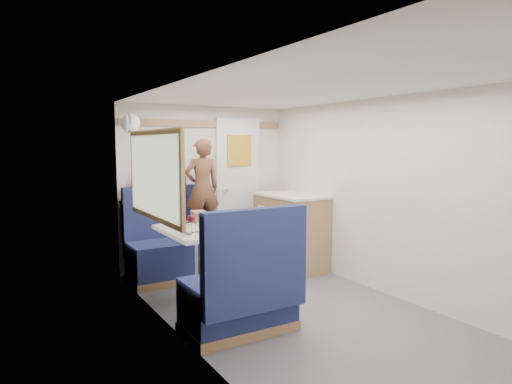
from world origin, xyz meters
TOP-DOWN VIEW (x-y plane):
  - floor at (0.00, 0.00)m, footprint 4.50×4.50m
  - ceiling at (0.00, 0.00)m, footprint 4.50×4.50m
  - wall_back at (0.00, 2.25)m, footprint 2.20×0.02m
  - wall_left at (-1.10, 0.00)m, footprint 0.02×4.50m
  - wall_right at (1.10, 0.00)m, footprint 0.02×4.50m
  - oak_trim_low at (0.00, 2.23)m, footprint 2.15×0.02m
  - oak_trim_high at (0.00, 2.23)m, footprint 2.15×0.02m
  - side_window at (-1.08, 1.00)m, footprint 0.04×1.30m
  - rear_door at (0.45, 2.22)m, footprint 0.62×0.12m
  - dinette_table at (-0.65, 1.00)m, footprint 0.62×0.92m
  - bench_far at (-0.65, 1.86)m, footprint 0.90×0.59m
  - bench_near at (-0.65, 0.14)m, footprint 0.90×0.59m
  - ledge at (-0.65, 2.12)m, footprint 0.90×0.14m
  - dome_light at (-1.04, 1.85)m, footprint 0.20×0.20m
  - galley_counter at (0.82, 1.55)m, footprint 0.57×0.92m
  - person at (-0.23, 1.84)m, footprint 0.44×0.30m
  - duffel_bag at (-0.63, 2.12)m, footprint 0.55×0.31m
  - tray at (-0.56, 0.71)m, footprint 0.37×0.44m
  - orange_fruit at (-0.51, 0.97)m, footprint 0.07×0.07m
  - cheese_block at (-0.49, 0.73)m, footprint 0.10×0.06m
  - wine_glass at (-0.78, 0.86)m, footprint 0.08×0.08m
  - tumbler_left at (-0.83, 0.81)m, footprint 0.07×0.07m
  - tumbler_right at (-0.57, 1.12)m, footprint 0.07×0.07m
  - beer_glass at (-0.44, 1.11)m, footprint 0.06×0.06m
  - pepper_grinder at (-0.62, 0.89)m, footprint 0.03×0.03m
  - salt_grinder at (-0.61, 0.88)m, footprint 0.03×0.03m
  - bread_loaf at (-0.47, 1.38)m, footprint 0.19×0.28m

SIDE VIEW (x-z plane):
  - floor at x=0.00m, z-range 0.00..0.00m
  - bench_far at x=-0.65m, z-range -0.22..0.83m
  - bench_near at x=-0.65m, z-range -0.22..0.83m
  - galley_counter at x=0.82m, z-range 0.01..0.93m
  - dinette_table at x=-0.65m, z-range 0.21..0.93m
  - tray at x=-0.56m, z-range 0.72..0.74m
  - cheese_block at x=-0.49m, z-range 0.74..0.77m
  - salt_grinder at x=-0.61m, z-range 0.72..0.80m
  - pepper_grinder at x=-0.62m, z-range 0.72..0.81m
  - beer_glass at x=-0.44m, z-range 0.72..0.82m
  - orange_fruit at x=-0.51m, z-range 0.74..0.80m
  - tumbler_left at x=-0.83m, z-range 0.72..0.83m
  - bread_loaf at x=-0.47m, z-range 0.72..0.83m
  - tumbler_right at x=-0.57m, z-range 0.72..0.84m
  - wine_glass at x=-0.78m, z-range 0.76..0.93m
  - oak_trim_low at x=0.00m, z-range 0.81..0.89m
  - ledge at x=-0.65m, z-range 0.86..0.90m
  - rear_door at x=0.45m, z-range 0.04..1.90m
  - wall_back at x=0.00m, z-range 0.00..2.00m
  - wall_left at x=-1.10m, z-range 0.00..2.00m
  - wall_right at x=1.10m, z-range 0.00..2.00m
  - person at x=-0.23m, z-range 0.45..1.60m
  - duffel_bag at x=-0.63m, z-range 0.90..1.16m
  - side_window at x=-1.08m, z-range 0.89..1.61m
  - dome_light at x=-1.04m, z-range 1.65..1.85m
  - oak_trim_high at x=0.00m, z-range 1.74..1.82m
  - ceiling at x=0.00m, z-range 2.00..2.00m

